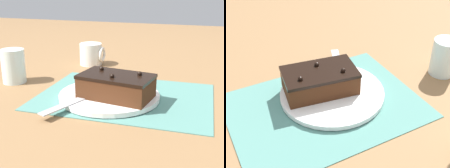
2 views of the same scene
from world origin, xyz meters
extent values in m
plane|color=olive|center=(0.00, 0.00, 0.00)|extent=(3.00, 3.00, 0.00)
cube|color=slate|center=(0.00, 0.00, 0.00)|extent=(0.46, 0.34, 0.00)
cylinder|color=white|center=(-0.03, -0.03, 0.01)|extent=(0.27, 0.27, 0.01)
cube|color=#472614|center=(-0.01, -0.05, 0.04)|extent=(0.19, 0.13, 0.05)
cube|color=black|center=(-0.01, -0.05, 0.07)|extent=(0.20, 0.13, 0.01)
sphere|color=black|center=(-0.06, -0.02, 0.08)|extent=(0.01, 0.01, 0.01)
sphere|color=black|center=(-0.01, -0.07, 0.08)|extent=(0.01, 0.01, 0.01)
sphere|color=black|center=(0.05, -0.03, 0.08)|extent=(0.01, 0.01, 0.01)
cube|color=slate|center=(-0.08, -0.05, 0.02)|extent=(0.04, 0.07, 0.01)
cube|color=#B7BABF|center=(-0.11, -0.14, 0.02)|extent=(0.07, 0.14, 0.00)
cylinder|color=silver|center=(-0.36, 0.02, 0.05)|extent=(0.07, 0.07, 0.10)
cylinder|color=silver|center=(-0.21, 0.29, 0.04)|extent=(0.08, 0.08, 0.08)
torus|color=silver|center=(-0.16, 0.29, 0.04)|extent=(0.01, 0.05, 0.05)
camera|label=1|loc=(0.20, -0.77, 0.30)|focal=50.00mm
camera|label=2|loc=(0.25, 0.54, 0.50)|focal=50.00mm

